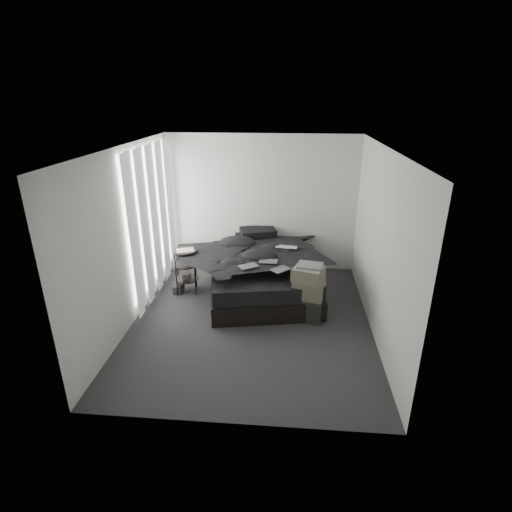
# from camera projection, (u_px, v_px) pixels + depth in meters

# --- Properties ---
(floor) EXTENTS (3.60, 4.20, 0.01)m
(floor) POSITION_uv_depth(u_px,v_px,m) (252.00, 320.00, 6.17)
(floor) COLOR #2D2D30
(floor) RESTS_ON ground
(ceiling) EXTENTS (3.60, 4.20, 0.01)m
(ceiling) POSITION_uv_depth(u_px,v_px,m) (251.00, 148.00, 5.20)
(ceiling) COLOR white
(ceiling) RESTS_ON ground
(wall_back) EXTENTS (3.60, 0.01, 2.60)m
(wall_back) POSITION_uv_depth(u_px,v_px,m) (262.00, 204.00, 7.62)
(wall_back) COLOR silver
(wall_back) RESTS_ON ground
(wall_front) EXTENTS (3.60, 0.01, 2.60)m
(wall_front) POSITION_uv_depth(u_px,v_px,m) (229.00, 317.00, 3.75)
(wall_front) COLOR silver
(wall_front) RESTS_ON ground
(wall_left) EXTENTS (0.01, 4.20, 2.60)m
(wall_left) POSITION_uv_depth(u_px,v_px,m) (129.00, 238.00, 5.83)
(wall_left) COLOR silver
(wall_left) RESTS_ON ground
(wall_right) EXTENTS (0.01, 4.20, 2.60)m
(wall_right) POSITION_uv_depth(u_px,v_px,m) (380.00, 245.00, 5.54)
(wall_right) COLOR silver
(wall_right) RESTS_ON ground
(window_left) EXTENTS (0.02, 2.00, 2.30)m
(window_left) POSITION_uv_depth(u_px,v_px,m) (150.00, 217.00, 6.64)
(window_left) COLOR white
(window_left) RESTS_ON wall_left
(curtain_left) EXTENTS (0.06, 2.12, 2.48)m
(curtain_left) POSITION_uv_depth(u_px,v_px,m) (153.00, 221.00, 6.66)
(curtain_left) COLOR white
(curtain_left) RESTS_ON wall_left
(bed) EXTENTS (2.15, 2.60, 0.32)m
(bed) POSITION_uv_depth(u_px,v_px,m) (262.00, 282.00, 7.05)
(bed) COLOR black
(bed) RESTS_ON floor
(mattress) EXTENTS (2.07, 2.52, 0.25)m
(mattress) POSITION_uv_depth(u_px,v_px,m) (262.00, 268.00, 6.94)
(mattress) COLOR black
(mattress) RESTS_ON bed
(duvet) EXTENTS (2.04, 2.26, 0.27)m
(duvet) POSITION_uv_depth(u_px,v_px,m) (262.00, 255.00, 6.79)
(duvet) COLOR black
(duvet) RESTS_ON mattress
(pillow_lower) EXTENTS (0.77, 0.59, 0.16)m
(pillow_lower) POSITION_uv_depth(u_px,v_px,m) (254.00, 240.00, 7.69)
(pillow_lower) COLOR black
(pillow_lower) RESTS_ON mattress
(pillow_upper) EXTENTS (0.75, 0.62, 0.15)m
(pillow_upper) POSITION_uv_depth(u_px,v_px,m) (258.00, 232.00, 7.62)
(pillow_upper) COLOR black
(pillow_upper) RESTS_ON pillow_lower
(laptop) EXTENTS (0.40, 0.29, 0.03)m
(laptop) POSITION_uv_depth(u_px,v_px,m) (286.00, 244.00, 6.88)
(laptop) COLOR silver
(laptop) RESTS_ON duvet
(comic_a) EXTENTS (0.35, 0.32, 0.01)m
(comic_a) POSITION_uv_depth(u_px,v_px,m) (248.00, 261.00, 6.20)
(comic_a) COLOR black
(comic_a) RESTS_ON duvet
(comic_b) EXTENTS (0.30, 0.20, 0.01)m
(comic_b) POSITION_uv_depth(u_px,v_px,m) (268.00, 256.00, 6.38)
(comic_b) COLOR black
(comic_b) RESTS_ON duvet
(comic_c) EXTENTS (0.34, 0.34, 0.01)m
(comic_c) POSITION_uv_depth(u_px,v_px,m) (281.00, 263.00, 6.08)
(comic_c) COLOR black
(comic_c) RESTS_ON duvet
(side_stand) EXTENTS (0.49, 0.49, 0.77)m
(side_stand) POSITION_uv_depth(u_px,v_px,m) (186.00, 271.00, 6.96)
(side_stand) COLOR black
(side_stand) RESTS_ON floor
(papers) EXTENTS (0.36, 0.31, 0.02)m
(papers) POSITION_uv_depth(u_px,v_px,m) (185.00, 250.00, 6.80)
(papers) COLOR white
(papers) RESTS_ON side_stand
(floor_books) EXTENTS (0.17, 0.23, 0.15)m
(floor_books) POSITION_uv_depth(u_px,v_px,m) (179.00, 288.00, 7.02)
(floor_books) COLOR black
(floor_books) RESTS_ON floor
(box_lower) EXTENTS (0.59, 0.52, 0.36)m
(box_lower) POSITION_uv_depth(u_px,v_px,m) (307.00, 307.00, 6.20)
(box_lower) COLOR black
(box_lower) RESTS_ON floor
(box_mid) EXTENTS (0.53, 0.46, 0.28)m
(box_mid) POSITION_uv_depth(u_px,v_px,m) (309.00, 289.00, 6.06)
(box_mid) COLOR #5A5747
(box_mid) RESTS_ON box_lower
(box_upper) EXTENTS (0.53, 0.49, 0.19)m
(box_upper) POSITION_uv_depth(u_px,v_px,m) (308.00, 274.00, 5.99)
(box_upper) COLOR #5A5747
(box_upper) RESTS_ON box_mid
(art_book_white) EXTENTS (0.45, 0.40, 0.04)m
(art_book_white) POSITION_uv_depth(u_px,v_px,m) (309.00, 267.00, 5.94)
(art_book_white) COLOR silver
(art_book_white) RESTS_ON box_upper
(art_book_snake) EXTENTS (0.42, 0.36, 0.03)m
(art_book_snake) POSITION_uv_depth(u_px,v_px,m) (310.00, 265.00, 5.92)
(art_book_snake) COLOR silver
(art_book_snake) RESTS_ON art_book_white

